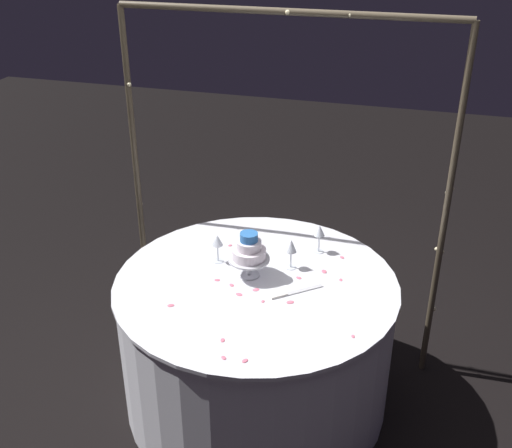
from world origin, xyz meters
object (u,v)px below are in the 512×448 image
Objects in this scene: decorative_arch at (282,147)px; wine_glass_2 at (291,247)px; tiered_cake at (249,251)px; wine_glass_0 at (319,232)px; wine_glass_1 at (217,242)px; cake_knife at (294,292)px; main_table at (256,342)px.

decorative_arch reaches higher than wine_glass_2.
wine_glass_0 is at bearing 49.12° from tiered_cake.
wine_glass_0 reaches higher than wine_glass_1.
cake_knife is at bearing -21.85° from wine_glass_1.
wine_glass_1 is at bearing 158.15° from cake_knife.
cake_knife is at bearing -69.60° from decorative_arch.
main_table is at bearing 166.60° from cake_knife.
wine_glass_2 is at bearing 107.05° from cake_knife.
wine_glass_1 reaches higher than cake_knife.
main_table is 6.26× the size of cake_knife.
main_table is (-0.00, -0.53, -0.96)m from decorative_arch.
tiered_cake is at bearing 138.37° from main_table.
tiered_cake reaches higher than cake_knife.
wine_glass_2 is at bearing -117.87° from wine_glass_0.
wine_glass_1 is at bearing -153.17° from wine_glass_0.
main_table is at bearing -122.52° from wine_glass_0.
cake_knife is (0.47, -0.19, -0.12)m from wine_glass_1.
wine_glass_0 is (0.25, 0.40, 0.52)m from main_table.
tiered_cake is (-0.05, 0.05, 0.54)m from main_table.
decorative_arch is 12.08× the size of wine_glass_2.
wine_glass_2 is (0.14, -0.34, -0.43)m from decorative_arch.
decorative_arch is at bearing 89.99° from main_table.
tiered_cake is 0.47m from wine_glass_0.
wine_glass_0 is 0.24m from wine_glass_2.
wine_glass_0 is 0.71× the size of cake_knife.
decorative_arch is at bearing 56.12° from wine_glass_1.
decorative_arch is at bearing 112.66° from wine_glass_2.
cake_knife is (0.07, -0.24, -0.12)m from wine_glass_2.
wine_glass_2 is (-0.11, -0.21, 0.00)m from wine_glass_0.
main_table is 0.46m from cake_knife.
wine_glass_1 is 0.40m from wine_glass_2.
wine_glass_1 is (-0.26, 0.14, 0.52)m from main_table.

